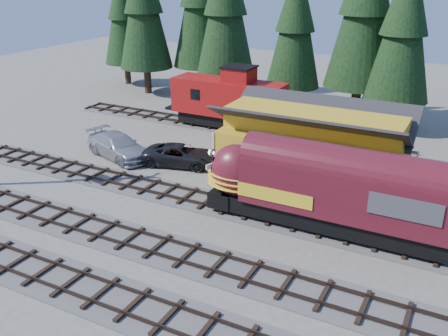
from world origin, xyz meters
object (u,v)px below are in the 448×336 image
at_px(depot, 313,139).
at_px(locomotive, 318,191).
at_px(pickup_truck_b, 118,146).
at_px(caboose, 229,100).
at_px(pickup_truck_a, 181,155).

relative_size(depot, locomotive, 0.91).
height_order(depot, pickup_truck_b, depot).
bearing_deg(depot, locomotive, -69.07).
bearing_deg(pickup_truck_b, caboose, -4.42).
xyz_separation_m(depot, locomotive, (2.49, -6.50, -0.68)).
relative_size(locomotive, pickup_truck_a, 2.52).
distance_m(depot, pickup_truck_b, 14.89).
bearing_deg(locomotive, pickup_truck_a, 158.92).
bearing_deg(caboose, pickup_truck_a, -85.09).
height_order(depot, caboose, caboose).
bearing_deg(locomotive, pickup_truck_b, 167.61).
bearing_deg(depot, caboose, 143.54).
distance_m(locomotive, pickup_truck_b, 17.43).
height_order(depot, pickup_truck_a, depot).
bearing_deg(pickup_truck_a, depot, -92.18).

